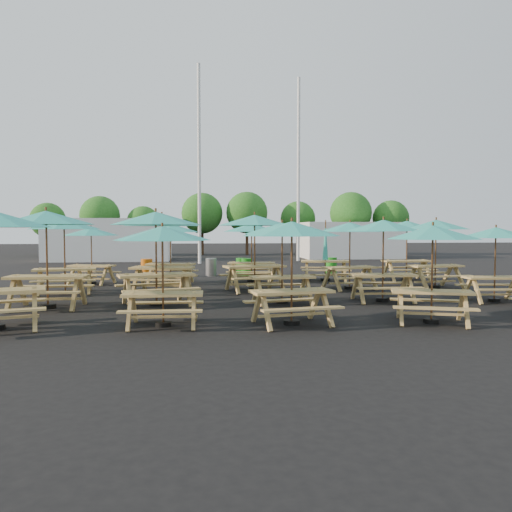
{
  "coord_description": "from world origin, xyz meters",
  "views": [
    {
      "loc": [
        -2.09,
        -16.48,
        2.05
      ],
      "look_at": [
        0.0,
        1.5,
        1.1
      ],
      "focal_mm": 35.0,
      "sensor_mm": 36.0,
      "label": 1
    }
  ],
  "objects": [
    {
      "name": "tree_3",
      "position": [
        -1.75,
        24.72,
        3.41
      ],
      "size": [
        3.36,
        3.36,
        5.09
      ],
      "color": "#382314",
      "rests_on": "ground"
    },
    {
      "name": "picnic_unit_11",
      "position": [
        -0.01,
        2.91,
        2.02
      ],
      "size": [
        2.61,
        2.61,
        2.32
      ],
      "rotation": [
        0.0,
        0.0,
        -0.19
      ],
      "color": "tan",
      "rests_on": "ground"
    },
    {
      "name": "picnic_unit_4",
      "position": [
        -2.84,
        -5.82,
        1.87
      ],
      "size": [
        2.11,
        2.11,
        2.15
      ],
      "rotation": [
        0.0,
        0.0,
        -0.03
      ],
      "color": "tan",
      "rests_on": "ground"
    },
    {
      "name": "tree_0",
      "position": [
        -14.07,
        25.25,
        2.83
      ],
      "size": [
        2.8,
        2.8,
        4.24
      ],
      "color": "#382314",
      "rests_on": "ground"
    },
    {
      "name": "picnic_unit_12",
      "position": [
        2.99,
        -6.15,
        1.89
      ],
      "size": [
        2.64,
        2.64,
        2.17
      ],
      "rotation": [
        0.0,
        0.0,
        -0.33
      ],
      "color": "tan",
      "rests_on": "ground"
    },
    {
      "name": "waste_bin_4",
      "position": [
        3.95,
        5.65,
        0.4
      ],
      "size": [
        0.49,
        0.49,
        0.79
      ],
      "primitive_type": "cylinder",
      "color": "#187F17",
      "rests_on": "ground"
    },
    {
      "name": "picnic_unit_15",
      "position": [
        2.99,
        3.07,
        1.0
      ],
      "size": [
        2.19,
        1.99,
        2.45
      ],
      "rotation": [
        0.0,
        0.0,
        -0.18
      ],
      "color": "tan",
      "rests_on": "ground"
    },
    {
      "name": "picnic_unit_14",
      "position": [
        3.11,
        0.21,
        2.03
      ],
      "size": [
        2.71,
        2.71,
        2.33
      ],
      "rotation": [
        0.0,
        0.0,
        0.25
      ],
      "color": "tan",
      "rests_on": "ground"
    },
    {
      "name": "picnic_unit_5",
      "position": [
        -3.22,
        -2.8,
        2.23
      ],
      "size": [
        3.02,
        3.02,
        2.56
      ],
      "rotation": [
        0.0,
        0.0,
        0.27
      ],
      "color": "tan",
      "rests_on": "ground"
    },
    {
      "name": "tree_2",
      "position": [
        -6.39,
        23.65,
        2.62
      ],
      "size": [
        2.59,
        2.59,
        3.93
      ],
      "color": "#382314",
      "rests_on": "ground"
    },
    {
      "name": "ground",
      "position": [
        0.0,
        0.0,
        0.0
      ],
      "size": [
        120.0,
        120.0,
        0.0
      ],
      "primitive_type": "plane",
      "color": "black",
      "rests_on": "ground"
    },
    {
      "name": "picnic_unit_13",
      "position": [
        3.15,
        -2.8,
        2.06
      ],
      "size": [
        2.38,
        2.38,
        2.36
      ],
      "rotation": [
        0.0,
        0.0,
        -0.06
      ],
      "color": "tan",
      "rests_on": "ground"
    },
    {
      "name": "picnic_unit_9",
      "position": [
        0.24,
        -2.77,
        1.98
      ],
      "size": [
        2.33,
        2.33,
        2.27
      ],
      "rotation": [
        0.0,
        0.0,
        0.08
      ],
      "color": "tan",
      "rests_on": "ground"
    },
    {
      "name": "tree_6",
      "position": [
        10.23,
        22.9,
        3.43
      ],
      "size": [
        3.38,
        3.38,
        5.13
      ],
      "color": "#382314",
      "rests_on": "ground"
    },
    {
      "name": "waste_bin_1",
      "position": [
        -1.52,
        5.65,
        0.4
      ],
      "size": [
        0.49,
        0.49,
        0.79
      ],
      "primitive_type": "cylinder",
      "color": "gray",
      "rests_on": "ground"
    },
    {
      "name": "tree_1",
      "position": [
        -9.74,
        23.9,
        3.15
      ],
      "size": [
        3.11,
        3.11,
        4.72
      ],
      "color": "#382314",
      "rests_on": "ground"
    },
    {
      "name": "event_tent_1",
      "position": [
        9.0,
        19.0,
        1.3
      ],
      "size": [
        7.0,
        4.0,
        2.6
      ],
      "primitive_type": "cube",
      "color": "silver",
      "rests_on": "ground"
    },
    {
      "name": "picnic_unit_8",
      "position": [
        -0.09,
        -5.96,
        1.96
      ],
      "size": [
        2.52,
        2.52,
        2.25
      ],
      "rotation": [
        0.0,
        0.0,
        0.19
      ],
      "color": "tan",
      "rests_on": "ground"
    },
    {
      "name": "picnic_unit_6",
      "position": [
        -3.25,
        -0.14,
        2.23
      ],
      "size": [
        2.86,
        2.86,
        2.56
      ],
      "rotation": [
        0.0,
        0.0,
        -0.19
      ],
      "color": "tan",
      "rests_on": "ground"
    },
    {
      "name": "event_tent_0",
      "position": [
        -8.0,
        18.0,
        1.4
      ],
      "size": [
        8.0,
        4.0,
        2.8
      ],
      "primitive_type": "cube",
      "color": "silver",
      "rests_on": "ground"
    },
    {
      "name": "picnic_unit_17",
      "position": [
        6.31,
        -3.21,
        1.87
      ],
      "size": [
        2.2,
        2.2,
        2.15
      ],
      "rotation": [
        0.0,
        0.0,
        -0.07
      ],
      "color": "tan",
      "rests_on": "ground"
    },
    {
      "name": "mast_0",
      "position": [
        -2.0,
        14.0,
        6.0
      ],
      "size": [
        0.2,
        0.2,
        12.0
      ],
      "primitive_type": "cylinder",
      "color": "silver",
      "rests_on": "ground"
    },
    {
      "name": "picnic_unit_1",
      "position": [
        -6.0,
        -3.01,
        2.24
      ],
      "size": [
        2.5,
        2.5,
        2.57
      ],
      "rotation": [
        0.0,
        0.0,
        -0.02
      ],
      "color": "tan",
      "rests_on": "ground"
    },
    {
      "name": "mast_1",
      "position": [
        4.5,
        16.0,
        6.0
      ],
      "size": [
        0.2,
        0.2,
        12.0
      ],
      "primitive_type": "cylinder",
      "color": "silver",
      "rests_on": "ground"
    },
    {
      "name": "tree_7",
      "position": [
        13.63,
        22.92,
        2.99
      ],
      "size": [
        2.95,
        2.95,
        4.48
      ],
      "color": "#382314",
      "rests_on": "ground"
    },
    {
      "name": "waste_bin_0",
      "position": [
        -4.31,
        5.45,
        0.4
      ],
      "size": [
        0.49,
        0.49,
        0.79
      ],
      "primitive_type": "cylinder",
      "color": "#CF5E0C",
      "rests_on": "ground"
    },
    {
      "name": "picnic_unit_7",
      "position": [
        -3.14,
        2.76,
        2.01
      ],
      "size": [
        2.67,
        2.67,
        2.31
      ],
      "rotation": [
        0.0,
        0.0,
        -0.24
      ],
      "color": "tan",
      "rests_on": "ground"
    },
    {
      "name": "picnic_unit_3",
      "position": [
        -6.09,
        2.87,
        1.88
      ],
      "size": [
        2.59,
        2.59,
        2.16
      ],
      "rotation": [
        0.0,
        0.0,
        -0.31
      ],
      "color": "tan",
      "rests_on": "ground"
    },
    {
      "name": "picnic_unit_10",
      "position": [
        -0.21,
        0.06,
        2.24
      ],
      "size": [
        2.96,
        2.96,
        2.57
      ],
      "rotation": [
        0.0,
        0.0,
        0.23
      ],
      "color": "tan",
      "rests_on": "ground"
    },
    {
      "name": "waste_bin_3",
      "position": [
        0.04,
        5.32,
        0.4
      ],
      "size": [
        0.49,
        0.49,
        0.79
      ],
      "primitive_type": "cylinder",
      "color": "#187F17",
      "rests_on": "ground"
    },
    {
      "name": "tree_4",
      "position": [
        1.9,
        24.26,
        3.46
      ],
      "size": [
        3.41,
        3.41,
        5.17
      ],
      "color": "#382314",
      "rests_on": "ground"
    },
    {
      "name": "picnic_unit_19",
      "position": [
        6.32,
        2.88,
        2.13
      ],
      "size": [
        2.38,
        2.38,
        2.44
      ],
      "rotation": [
        0.0,
        0.0,
        -0.02
      ],
      "color": "tan",
      "rests_on": "ground"
    },
    {
      "name": "picnic_unit_2",
      "position": [
        -6.35,
        0.09,
        2.12
      ],
      "size": [
        2.68,
        2.68,
        2.43
      ],
      "rotation": [
        0.0,
        0.0,
        0.17
      ],
      "color": "tan",
      "rests_on": "ground"
    },
    {
      "name": "tree_5",
      "position": [
        6.22,
        24.67,
        2.97
      ],
      "size": [
        2.94,
        2.94,
        4.45
      ],
      "color": "#382314",
      "rests_on": "ground"
    },
    {
      "name": "picnic_unit_18",
      "position": [
        6.2,
        0.16,
        2.11
      ],
      "size": [
        2.66,
        2.66,
        2.43
      ],
      "rotation": [
        0.0,
        0.0,
        0.16
      ],
      "color": "tan",
      "rests_on": "ground"
    },
    {
      "name": "waste_bin_2",
      "position": [
        -0.17,
        5.6,
        0.4
      ],
      "size": [
        0.49,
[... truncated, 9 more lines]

